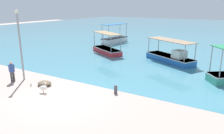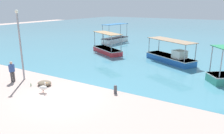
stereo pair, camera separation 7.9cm
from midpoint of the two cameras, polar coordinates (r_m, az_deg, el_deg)
The scene contains 11 objects.
ground at distance 15.25m, azimuth -13.07°, elevation -7.75°, with size 120.00×120.00×0.00m, color #A88F86.
harbor_water at distance 59.04m, azimuth 21.44°, elevation 8.96°, with size 110.00×90.00×0.00m, color teal.
fishing_boat_center at distance 24.53m, azimuth 15.24°, elevation 2.52°, with size 6.04×4.43×2.41m.
fishing_boat_far_right at distance 28.30m, azimuth -1.19°, elevation 4.67°, with size 5.29×3.94×2.62m.
fishing_boat_near_right at distance 36.44m, azimuth 0.86°, elevation 7.34°, with size 2.51×5.32×3.04m.
pelican at distance 16.25m, azimuth -17.37°, elevation -5.15°, with size 0.76×0.50×0.80m.
lamp_post at distance 19.07m, azimuth -22.78°, elevation 6.15°, with size 0.28×0.28×5.66m.
mooring_bollard at distance 15.38m, azimuth 1.04°, elevation -5.76°, with size 0.24×0.24×0.63m.
fisherman_standing at distance 19.25m, azimuth -24.56°, elevation -0.96°, with size 0.31×0.44×1.69m.
net_pile at distance 17.72m, azimuth -17.10°, elevation -4.05°, with size 1.12×0.95×0.36m, color brown.
glass_bottle at distance 17.89m, azimuth -20.30°, elevation -4.40°, with size 0.07×0.07×0.27m.
Camera 2 is at (9.97, -9.87, 6.00)m, focal length 35.00 mm.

